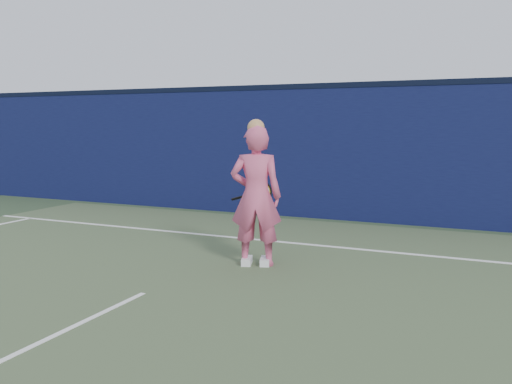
% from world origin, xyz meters
% --- Properties ---
extents(ground, '(80.00, 80.00, 0.00)m').
position_xyz_m(ground, '(0.00, 0.00, 0.00)').
color(ground, '#33462B').
rests_on(ground, ground).
extents(backstop_wall, '(24.00, 0.40, 2.50)m').
position_xyz_m(backstop_wall, '(0.00, 6.50, 1.25)').
color(backstop_wall, '#0D113B').
rests_on(backstop_wall, ground).
extents(wall_cap, '(24.00, 0.42, 0.10)m').
position_xyz_m(wall_cap, '(0.00, 6.50, 2.55)').
color(wall_cap, black).
rests_on(wall_cap, backstop_wall).
extents(player, '(0.76, 0.62, 1.89)m').
position_xyz_m(player, '(0.62, 2.61, 0.91)').
color(player, '#DC557F').
rests_on(player, ground).
extents(racket, '(0.55, 0.23, 0.31)m').
position_xyz_m(racket, '(0.48, 3.03, 0.90)').
color(racket, black).
rests_on(racket, ground).
extents(court_lines, '(11.00, 12.04, 0.01)m').
position_xyz_m(court_lines, '(0.00, -0.33, 0.01)').
color(court_lines, white).
rests_on(court_lines, court_surface).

